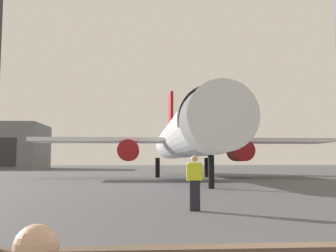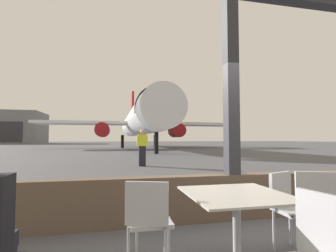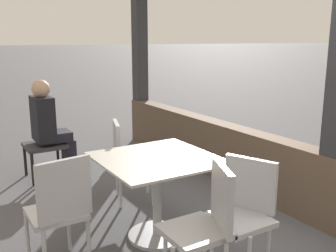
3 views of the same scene
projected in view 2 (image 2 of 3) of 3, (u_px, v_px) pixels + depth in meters
ground_plane at (125, 147)px, 42.98m from camera, size 220.00×220.00×0.00m
window_frame at (232, 134)px, 4.04m from camera, size 7.75×0.24×3.93m
dining_table at (237, 219)px, 2.43m from camera, size 0.95×0.95×0.74m
cafe_chair_window_left at (320, 210)px, 2.51m from camera, size 0.50×0.50×0.93m
cafe_chair_window_right at (289, 203)px, 2.86m from camera, size 0.50×0.50×0.87m
cafe_chair_aisle_right at (149, 217)px, 2.37m from camera, size 0.48×0.48×0.88m
airplane at (140, 121)px, 35.21m from camera, size 27.94×35.19×10.72m
ground_crew_worker at (142, 147)px, 11.82m from camera, size 0.53×0.28×1.74m
distant_hangar at (3, 128)px, 76.60m from camera, size 22.59×15.06×9.72m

